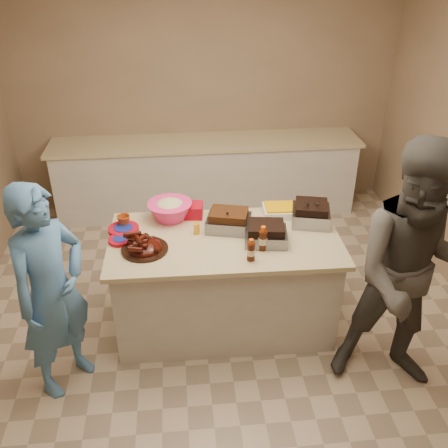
{
  "coord_description": "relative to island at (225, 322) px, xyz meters",
  "views": [
    {
      "loc": [
        -0.35,
        -3.27,
        2.96
      ],
      "look_at": [
        0.0,
        0.14,
        0.97
      ],
      "focal_mm": 40.0,
      "sensor_mm": 36.0,
      "label": 1
    }
  ],
  "objects": [
    {
      "name": "pulled_pork_tray",
      "position": [
        0.05,
        0.14,
        0.87
      ],
      "size": [
        0.41,
        0.34,
        0.11
      ],
      "primitive_type": "cube",
      "rotation": [
        0.0,
        0.0,
        -0.25
      ],
      "color": "#47230F",
      "rests_on": "island"
    },
    {
      "name": "bbq_bottle_a",
      "position": [
        0.16,
        -0.33,
        0.87
      ],
      "size": [
        0.06,
        0.06,
        0.18
      ],
      "primitive_type": "cylinder",
      "rotation": [
        0.0,
        0.0,
        -0.02
      ],
      "color": "#381408",
      "rests_on": "island"
    },
    {
      "name": "plastic_cup",
      "position": [
        -0.81,
        0.26,
        0.87
      ],
      "size": [
        0.11,
        0.1,
        0.11
      ],
      "primitive_type": "imported",
      "rotation": [
        0.0,
        0.0,
        -0.02
      ],
      "color": "#A54413",
      "rests_on": "island"
    },
    {
      "name": "coleslaw_bowl",
      "position": [
        -0.43,
        0.36,
        0.87
      ],
      "size": [
        0.38,
        0.38,
        0.26
      ],
      "primitive_type": null,
      "rotation": [
        0.0,
        0.0,
        -0.02
      ],
      "color": "#F7307F",
      "rests_on": "island"
    },
    {
      "name": "sauce_bowl",
      "position": [
        -0.01,
        0.23,
        0.87
      ],
      "size": [
        0.14,
        0.05,
        0.14
      ],
      "primitive_type": "imported",
      "rotation": [
        0.0,
        0.0,
        -0.02
      ],
      "color": "silver",
      "rests_on": "island"
    },
    {
      "name": "room",
      "position": [
        -0.0,
        -0.09,
        0.0
      ],
      "size": [
        4.5,
        5.0,
        2.7
      ],
      "primitive_type": null,
      "color": "#9A7F62",
      "rests_on": "ground"
    },
    {
      "name": "sausage_plate",
      "position": [
        0.12,
        0.3,
        0.87
      ],
      "size": [
        0.29,
        0.29,
        0.05
      ],
      "primitive_type": "cylinder",
      "rotation": [
        0.0,
        0.0,
        0.03
      ],
      "color": "silver",
      "rests_on": "island"
    },
    {
      "name": "back_counter",
      "position": [
        -0.0,
        2.11,
        0.45
      ],
      "size": [
        3.6,
        0.64,
        0.9
      ],
      "primitive_type": null,
      "color": "beige",
      "rests_on": "ground"
    },
    {
      "name": "guest_gray",
      "position": [
        1.22,
        -0.74,
        0.0
      ],
      "size": [
        1.35,
        2.09,
        0.73
      ],
      "primitive_type": "imported",
      "rotation": [
        0.0,
        0.0,
        -0.23
      ],
      "color": "#52504A",
      "rests_on": "ground"
    },
    {
      "name": "mac_cheese_dish",
      "position": [
        0.53,
        0.34,
        0.87
      ],
      "size": [
        0.33,
        0.25,
        0.08
      ],
      "primitive_type": "cube",
      "rotation": [
        0.0,
        0.0,
        -0.05
      ],
      "color": "#FFBC00",
      "rests_on": "island"
    },
    {
      "name": "island",
      "position": [
        0.0,
        0.0,
        0.0
      ],
      "size": [
        1.86,
        1.0,
        0.87
      ],
      "primitive_type": null,
      "rotation": [
        0.0,
        0.0,
        -0.02
      ],
      "color": "beige",
      "rests_on": "ground"
    },
    {
      "name": "roasting_pan",
      "position": [
        0.74,
        0.18,
        0.87
      ],
      "size": [
        0.37,
        0.37,
        0.12
      ],
      "primitive_type": "cube",
      "rotation": [
        0.0,
        0.0,
        -0.24
      ],
      "color": "gray",
      "rests_on": "island"
    },
    {
      "name": "rib_platter",
      "position": [
        -0.63,
        -0.11,
        0.87
      ],
      "size": [
        0.38,
        0.38,
        0.14
      ],
      "primitive_type": null,
      "rotation": [
        0.0,
        0.0,
        0.05
      ],
      "color": "#3E0D06",
      "rests_on": "island"
    },
    {
      "name": "plate_stack_large",
      "position": [
        -0.81,
        0.19,
        0.87
      ],
      "size": [
        0.26,
        0.26,
        0.03
      ],
      "primitive_type": "cylinder",
      "rotation": [
        0.0,
        0.0,
        -0.02
      ],
      "color": "#A9071A",
      "rests_on": "island"
    },
    {
      "name": "bbq_bottle_b",
      "position": [
        0.27,
        -0.19,
        0.87
      ],
      "size": [
        0.07,
        0.07,
        0.2
      ],
      "primitive_type": "cylinder",
      "rotation": [
        0.0,
        0.0,
        -0.02
      ],
      "color": "#381408",
      "rests_on": "island"
    },
    {
      "name": "mustard_bottle",
      "position": [
        -0.22,
        0.09,
        0.87
      ],
      "size": [
        0.05,
        0.05,
        0.13
      ],
      "primitive_type": "cylinder",
      "rotation": [
        0.0,
        0.0,
        -0.02
      ],
      "color": "#F1AB17",
      "rests_on": "island"
    },
    {
      "name": "brisket_tray",
      "position": [
        0.31,
        -0.09,
        0.87
      ],
      "size": [
        0.36,
        0.31,
        0.1
      ],
      "primitive_type": "cube",
      "rotation": [
        0.0,
        0.0,
        -0.14
      ],
      "color": "black",
      "rests_on": "island"
    },
    {
      "name": "basket_stack",
      "position": [
        -0.26,
        0.39,
        0.87
      ],
      "size": [
        0.24,
        0.19,
        0.11
      ],
      "primitive_type": "cube",
      "rotation": [
        0.0,
        0.0,
        -0.11
      ],
      "color": "#A9071A",
      "rests_on": "island"
    },
    {
      "name": "guest_blue",
      "position": [
        -1.25,
        -0.51,
        0.0
      ],
      "size": [
        1.67,
        1.48,
        0.4
      ],
      "primitive_type": "imported",
      "rotation": [
        0.0,
        0.0,
        0.91
      ],
      "color": "#4B80B6",
      "rests_on": "ground"
    },
    {
      "name": "plate_stack_small",
      "position": [
        -0.82,
        0.03,
        0.87
      ],
      "size": [
        0.19,
        0.19,
        0.03
      ],
      "primitive_type": "cylinder",
      "rotation": [
        0.0,
        0.0,
        -0.02
      ],
      "color": "#A9071A",
      "rests_on": "island"
    }
  ]
}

